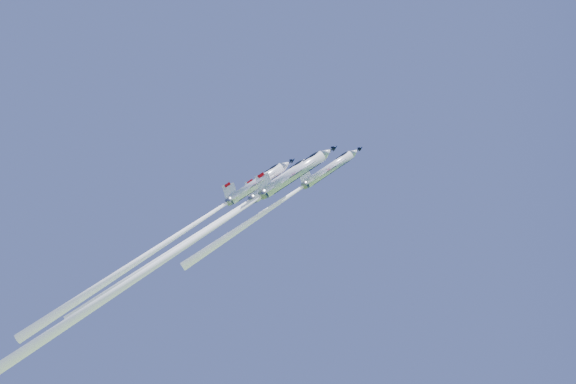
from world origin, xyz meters
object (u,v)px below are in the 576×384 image
(jet_lead, at_px, (281,201))
(jet_slot, at_px, (172,239))
(jet_left, at_px, (208,228))
(jet_right, at_px, (185,246))

(jet_lead, height_order, jet_slot, jet_lead)
(jet_left, distance_m, jet_right, 14.57)
(jet_slot, bearing_deg, jet_lead, 91.70)
(jet_lead, bearing_deg, jet_right, -76.83)
(jet_right, bearing_deg, jet_left, 158.66)
(jet_left, height_order, jet_slot, jet_left)
(jet_right, bearing_deg, jet_lead, 103.17)
(jet_left, distance_m, jet_slot, 12.04)
(jet_lead, height_order, jet_right, jet_lead)
(jet_left, xyz_separation_m, jet_right, (1.84, -13.25, -5.77))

